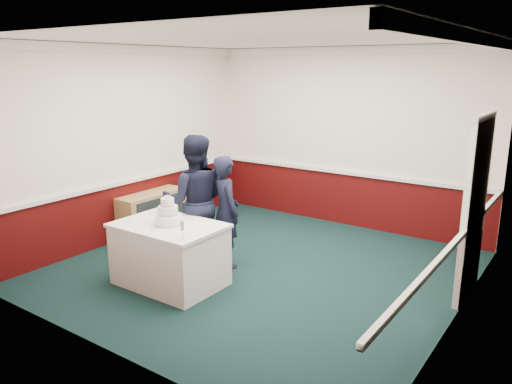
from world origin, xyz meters
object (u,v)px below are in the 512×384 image
Objects in this scene: cake_table at (170,254)px; champagne_flute at (182,227)px; person_man at (195,201)px; person_woman at (226,212)px; sideboard at (152,214)px; wedding_cake at (168,216)px; cake_knife at (155,228)px.

cake_table is 6.44× the size of champagne_flute.
person_woman is at bearing 168.53° from person_man.
sideboard is 0.91× the size of cake_table.
person_man reaches higher than wedding_cake.
cake_knife is at bearing -42.25° from sideboard.
sideboard is at bearing 127.75° from cake_knife.
cake_table is 0.44m from cake_knife.
cake_table is 0.73× the size of person_man.
sideboard is 0.78× the size of person_woman.
wedding_cake is (0.00, 0.00, 0.50)m from cake_table.
champagne_flute is at bearing -29.25° from cake_table.
person_man is 1.18× the size of person_woman.
cake_table is 3.63× the size of wedding_cake.
wedding_cake reaches higher than cake_knife.
wedding_cake is (1.60, -1.23, 0.55)m from sideboard.
person_woman is at bearing 68.60° from cake_knife.
wedding_cake reaches higher than sideboard.
champagne_flute is at bearing 85.24° from person_man.
cake_knife is 0.14× the size of person_woman.
wedding_cake is at bearing 90.00° from cake_table.
person_man is at bearing 89.78° from cake_knife.
wedding_cake is 0.24× the size of person_woman.
sideboard is at bearing -60.72° from person_man.
sideboard is 2.02m from cake_table.
person_man is at bearing 104.90° from wedding_cake.
champagne_flute is (0.50, -0.28, 0.03)m from wedding_cake.
champagne_flute is (2.10, -1.51, 0.58)m from sideboard.
cake_table is 0.98m from person_woman.
cake_knife is 0.12× the size of person_man.
person_woman reaches higher than wedding_cake.
person_woman is (0.37, 0.20, -0.14)m from person_man.
champagne_flute is (0.50, -0.28, 0.53)m from cake_table.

